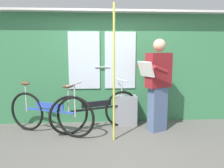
# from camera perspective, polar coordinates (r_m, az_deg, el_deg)

# --- Properties ---
(ground_plane) EXTENTS (5.98, 3.98, 0.04)m
(ground_plane) POSITION_cam_1_polar(r_m,az_deg,el_deg) (3.46, 1.53, -16.05)
(ground_plane) COLOR #56544F
(train_door_wall) EXTENTS (4.98, 0.28, 2.18)m
(train_door_wall) POSITION_cam_1_polar(r_m,az_deg,el_deg) (4.33, 0.01, 4.85)
(train_door_wall) COLOR #387A4C
(train_door_wall) RESTS_ON ground_plane
(bicycle_near_door) EXTENTS (1.56, 0.77, 0.91)m
(bicycle_near_door) POSITION_cam_1_polar(r_m,az_deg,el_deg) (3.93, -15.96, -7.20)
(bicycle_near_door) COLOR black
(bicycle_near_door) RESTS_ON ground_plane
(bicycle_leaning_behind) EXTENTS (1.59, 0.73, 0.89)m
(bicycle_leaning_behind) POSITION_cam_1_polar(r_m,az_deg,el_deg) (3.96, -4.13, -6.88)
(bicycle_leaning_behind) COLOR black
(bicycle_leaning_behind) RESTS_ON ground_plane
(passenger_reading_newspaper) EXTENTS (0.62, 0.56, 1.63)m
(passenger_reading_newspaper) POSITION_cam_1_polar(r_m,az_deg,el_deg) (3.91, 11.85, 0.11)
(passenger_reading_newspaper) COLOR slate
(passenger_reading_newspaper) RESTS_ON ground_plane
(trash_bin_by_wall) EXTENTS (0.44, 0.28, 0.57)m
(trash_bin_by_wall) POSITION_cam_1_polar(r_m,az_deg,el_deg) (4.29, 3.40, -6.80)
(trash_bin_by_wall) COLOR gray
(trash_bin_by_wall) RESTS_ON ground_plane
(handrail_pole) EXTENTS (0.04, 0.04, 2.14)m
(handrail_pole) POSITION_cam_1_polar(r_m,az_deg,el_deg) (3.38, 0.51, 2.58)
(handrail_pole) COLOR #C6C14C
(handrail_pole) RESTS_ON ground_plane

